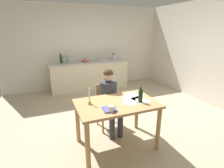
# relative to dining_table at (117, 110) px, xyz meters

# --- Properties ---
(ground_plane) EXTENTS (5.20, 5.20, 0.04)m
(ground_plane) POSITION_rel_dining_table_xyz_m (0.35, 0.77, -0.67)
(ground_plane) COLOR tan
(wall_back) EXTENTS (5.20, 0.12, 2.60)m
(wall_back) POSITION_rel_dining_table_xyz_m (0.35, 3.37, 0.65)
(wall_back) COLOR silver
(wall_back) RESTS_ON ground
(wall_right) EXTENTS (0.12, 5.20, 2.60)m
(wall_right) POSITION_rel_dining_table_xyz_m (2.95, 0.77, 0.65)
(wall_right) COLOR silver
(wall_right) RESTS_ON ground
(kitchen_counter) EXTENTS (2.47, 0.64, 0.90)m
(kitchen_counter) POSITION_rel_dining_table_xyz_m (0.35, 3.01, -0.20)
(kitchen_counter) COLOR beige
(kitchen_counter) RESTS_ON ground
(dining_table) EXTENTS (1.27, 0.80, 0.77)m
(dining_table) POSITION_rel_dining_table_xyz_m (0.00, 0.00, 0.00)
(dining_table) COLOR tan
(dining_table) RESTS_ON ground
(chair_at_table) EXTENTS (0.40, 0.40, 0.86)m
(chair_at_table) POSITION_rel_dining_table_xyz_m (0.07, 0.64, -0.18)
(chair_at_table) COLOR tan
(chair_at_table) RESTS_ON ground
(person_seated) EXTENTS (0.32, 0.59, 1.19)m
(person_seated) POSITION_rel_dining_table_xyz_m (0.07, 0.50, 0.03)
(person_seated) COLOR #333842
(person_seated) RESTS_ON ground
(coffee_mug) EXTENTS (0.12, 0.08, 0.09)m
(coffee_mug) POSITION_rel_dining_table_xyz_m (-0.20, -0.26, 0.17)
(coffee_mug) COLOR white
(coffee_mug) RESTS_ON dining_table
(candlestick) EXTENTS (0.06, 0.06, 0.26)m
(candlestick) POSITION_rel_dining_table_xyz_m (-0.41, 0.10, 0.19)
(candlestick) COLOR gold
(candlestick) RESTS_ON dining_table
(book_magazine) EXTENTS (0.20, 0.22, 0.02)m
(book_magazine) POSITION_rel_dining_table_xyz_m (-0.20, -0.19, 0.13)
(book_magazine) COLOR #474F9E
(book_magazine) RESTS_ON dining_table
(paper_letter) EXTENTS (0.33, 0.36, 0.00)m
(paper_letter) POSITION_rel_dining_table_xyz_m (0.21, -0.02, 0.12)
(paper_letter) COLOR white
(paper_letter) RESTS_ON dining_table
(paper_bill) EXTENTS (0.27, 0.33, 0.00)m
(paper_bill) POSITION_rel_dining_table_xyz_m (0.40, -0.04, 0.12)
(paper_bill) COLOR white
(paper_bill) RESTS_ON dining_table
(paper_envelope) EXTENTS (0.35, 0.36, 0.00)m
(paper_envelope) POSITION_rel_dining_table_xyz_m (0.39, 0.16, 0.12)
(paper_envelope) COLOR white
(paper_envelope) RESTS_ON dining_table
(wine_bottle_on_table) EXTENTS (0.07, 0.07, 0.25)m
(wine_bottle_on_table) POSITION_rel_dining_table_xyz_m (0.35, -0.12, 0.23)
(wine_bottle_on_table) COLOR black
(wine_bottle_on_table) RESTS_ON dining_table
(sink_unit) EXTENTS (0.36, 0.36, 0.24)m
(sink_unit) POSITION_rel_dining_table_xyz_m (0.72, 3.02, 0.27)
(sink_unit) COLOR #B2B7BC
(sink_unit) RESTS_ON kitchen_counter
(bottle_oil) EXTENTS (0.07, 0.07, 0.30)m
(bottle_oil) POSITION_rel_dining_table_xyz_m (-0.50, 3.02, 0.37)
(bottle_oil) COLOR #194C23
(bottle_oil) RESTS_ON kitchen_counter
(bottle_vinegar) EXTENTS (0.07, 0.07, 0.26)m
(bottle_vinegar) POSITION_rel_dining_table_xyz_m (-0.41, 2.93, 0.36)
(bottle_vinegar) COLOR #8C999E
(bottle_vinegar) RESTS_ON kitchen_counter
(bottle_wine_red) EXTENTS (0.07, 0.07, 0.25)m
(bottle_wine_red) POSITION_rel_dining_table_xyz_m (-0.31, 3.02, 0.35)
(bottle_wine_red) COLOR #8C999E
(bottle_wine_red) RESTS_ON kitchen_counter
(mixing_bowl) EXTENTS (0.23, 0.23, 0.11)m
(mixing_bowl) POSITION_rel_dining_table_xyz_m (0.23, 3.01, 0.30)
(mixing_bowl) COLOR tan
(mixing_bowl) RESTS_ON kitchen_counter
(stovetop_kettle) EXTENTS (0.18, 0.18, 0.22)m
(stovetop_kettle) POSITION_rel_dining_table_xyz_m (1.20, 3.01, 0.34)
(stovetop_kettle) COLOR #B7BABF
(stovetop_kettle) RESTS_ON kitchen_counter
(wine_glass_near_sink) EXTENTS (0.07, 0.07, 0.15)m
(wine_glass_near_sink) POSITION_rel_dining_table_xyz_m (0.40, 3.16, 0.36)
(wine_glass_near_sink) COLOR silver
(wine_glass_near_sink) RESTS_ON kitchen_counter
(wine_glass_by_kettle) EXTENTS (0.07, 0.07, 0.15)m
(wine_glass_by_kettle) POSITION_rel_dining_table_xyz_m (0.29, 3.16, 0.36)
(wine_glass_by_kettle) COLOR silver
(wine_glass_by_kettle) RESTS_ON kitchen_counter
(wine_glass_back_left) EXTENTS (0.07, 0.07, 0.15)m
(wine_glass_back_left) POSITION_rel_dining_table_xyz_m (0.16, 3.16, 0.36)
(wine_glass_back_left) COLOR silver
(wine_glass_back_left) RESTS_ON kitchen_counter
(wine_glass_back_right) EXTENTS (0.07, 0.07, 0.15)m
(wine_glass_back_right) POSITION_rel_dining_table_xyz_m (0.07, 3.16, 0.36)
(wine_glass_back_right) COLOR silver
(wine_glass_back_right) RESTS_ON kitchen_counter
(teacup_on_counter) EXTENTS (0.11, 0.08, 0.09)m
(teacup_on_counter) POSITION_rel_dining_table_xyz_m (0.19, 2.86, 0.29)
(teacup_on_counter) COLOR #D84C3F
(teacup_on_counter) RESTS_ON kitchen_counter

